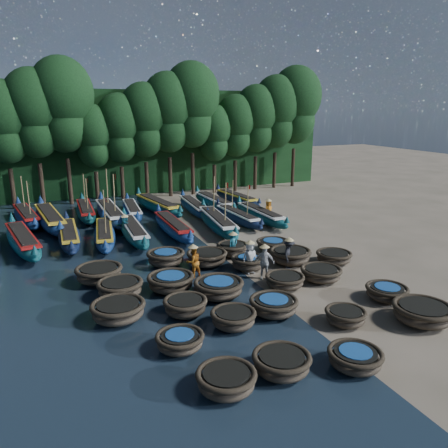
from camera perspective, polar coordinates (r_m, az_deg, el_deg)
name	(u,v)px	position (r m, az deg, el deg)	size (l,w,h in m)	color
ground	(234,266)	(24.03, 1.34, -5.54)	(120.00, 120.00, 0.00)	gray
foliage_wall	(136,142)	(45.04, -11.43, 10.43)	(40.00, 3.00, 10.00)	black
coracle_1	(226,380)	(14.16, 0.30, -19.72)	(2.32, 2.32, 0.70)	#4D4130
coracle_2	(282,363)	(15.04, 7.53, -17.52)	(2.11, 2.11, 0.72)	#4D4130
coracle_3	(355,358)	(15.83, 16.75, -16.42)	(2.03, 2.03, 0.65)	#4D4130
coracle_4	(422,313)	(19.64, 24.50, -10.49)	(2.53, 2.53, 0.79)	#4D4130
coracle_5	(180,341)	(16.25, -5.78, -14.93)	(2.01, 2.01, 0.64)	#4D4130
coracle_6	(233,318)	(17.61, 1.23, -12.19)	(2.14, 2.14, 0.71)	#4D4130
coracle_7	(274,305)	(18.72, 6.50, -10.50)	(2.28, 2.28, 0.73)	#4D4130
coracle_8	(346,316)	(18.50, 15.59, -11.52)	(2.03, 2.03, 0.64)	#4D4130
coracle_9	(387,292)	(21.24, 20.49, -8.33)	(1.92, 1.92, 0.65)	#4D4130
coracle_10	(118,310)	(18.60, -13.66, -10.91)	(2.69, 2.69, 0.80)	#4D4130
coracle_11	(185,306)	(18.62, -5.08, -10.59)	(2.16, 2.16, 0.74)	#4D4130
coracle_12	(219,287)	(20.18, -0.70, -8.29)	(2.83, 2.83, 0.81)	#4D4130
coracle_13	(285,280)	(21.41, 7.94, -7.31)	(2.19, 2.19, 0.64)	#4D4130
coracle_14	(321,273)	(22.52, 12.55, -6.31)	(2.55, 2.55, 0.69)	#4D4130
coracle_15	(120,288)	(20.67, -13.41, -8.13)	(2.30, 2.30, 0.82)	#4D4130
coracle_16	(171,282)	(20.98, -6.97, -7.48)	(2.73, 2.73, 0.80)	#4D4130
coracle_17	(248,262)	(23.43, 3.17, -5.00)	(1.92, 1.92, 0.74)	#4D4130
coracle_18	(290,256)	(24.54, 8.65, -4.10)	(2.67, 2.67, 0.83)	#4D4130
coracle_19	(334,257)	(25.10, 14.16, -4.17)	(2.26, 2.26, 0.67)	#4D4130
coracle_20	(99,273)	(22.64, -16.02, -6.22)	(2.71, 2.71, 0.83)	#4D4130
coracle_21	(166,257)	(24.15, -7.61, -4.36)	(2.11, 2.11, 0.83)	#4D4130
coracle_22	(207,257)	(24.03, -2.24, -4.39)	(2.66, 2.66, 0.80)	#4D4130
coracle_23	(232,249)	(25.53, 1.11, -3.26)	(1.89, 1.89, 0.75)	#4D4130
coracle_24	(273,245)	(26.46, 6.39, -2.71)	(2.01, 2.01, 0.72)	#4D4130
long_boat_1	(23,240)	(29.31, -24.81, -1.96)	(2.87, 8.45, 1.51)	#0D4D47
long_boat_2	(69,235)	(29.55, -19.58, -1.40)	(1.57, 7.68, 1.35)	#10203C
long_boat_3	(105,234)	(29.13, -15.32, -1.30)	(2.28, 7.51, 3.22)	navy
long_boat_4	(133,231)	(29.32, -11.76, -0.93)	(1.64, 7.90, 1.39)	#0D4D47
long_boat_5	(173,226)	(30.03, -6.71, -0.32)	(1.43, 7.95, 1.40)	navy
long_boat_6	(217,222)	(30.75, -0.87, 0.25)	(2.43, 8.53, 3.65)	#0D4D47
long_boat_7	(238,217)	(32.69, 1.81, 0.99)	(1.60, 7.26, 3.09)	#10203C
long_boat_8	(260,215)	(33.19, 4.79, 1.22)	(1.47, 7.82, 1.38)	#0D4D47
long_boat_9	(26,216)	(35.79, -24.41, 0.95)	(2.58, 7.91, 3.40)	navy
long_boat_10	(50,219)	(33.95, -21.79, 0.64)	(2.58, 9.12, 1.62)	navy
long_boat_11	(86,211)	(35.94, -17.62, 1.64)	(1.61, 7.79, 3.31)	#0D4D47
long_boat_12	(110,213)	(34.20, -14.64, 1.34)	(1.66, 9.06, 3.85)	navy
long_boat_13	(132,210)	(35.52, -11.91, 1.81)	(1.88, 7.24, 1.28)	navy
long_boat_14	(158,205)	(36.41, -8.68, 2.44)	(2.86, 8.51, 1.52)	#0D4D47
long_boat_15	(194,207)	(35.85, -3.93, 2.28)	(1.84, 7.75, 1.37)	navy
long_boat_16	(214,202)	(37.45, -1.31, 2.89)	(1.71, 7.90, 1.39)	#0D4D47
long_boat_17	(237,198)	(39.00, 1.69, 3.35)	(2.03, 7.57, 1.34)	#10203C
fisherman_0	(250,256)	(22.84, 3.39, -4.25)	(0.84, 0.55, 1.91)	beige
fisherman_1	(233,244)	(25.03, 1.18, -2.58)	(0.60, 0.52, 1.69)	#195C6C
fisherman_2	(193,261)	(22.32, -4.03, -4.81)	(0.92, 0.78, 1.87)	#B06317
fisherman_3	(289,253)	(23.65, 8.47, -3.81)	(1.19, 1.21, 1.87)	black
fisherman_4	(264,261)	(22.13, 5.27, -4.88)	(1.10, 0.90, 1.96)	beige
fisherman_5	(125,226)	(29.69, -12.80, -0.26)	(1.19, 1.37, 1.69)	#195C6C
fisherman_6	(268,210)	(33.35, 5.81, 1.88)	(0.94, 0.83, 1.82)	#B06317
tree_2	(4,121)	(40.46, -26.80, 11.93)	(4.51, 4.51, 10.63)	black
tree_3	(34,112)	(40.40, -23.59, 13.25)	(4.92, 4.92, 11.60)	black
tree_4	(62,104)	(40.49, -20.34, 14.52)	(5.34, 5.34, 12.58)	black
tree_5	(93,136)	(40.78, -16.72, 11.00)	(3.68, 3.68, 8.68)	black
tree_6	(119,127)	(41.09, -13.54, 12.19)	(4.09, 4.09, 9.65)	black
tree_7	(144,119)	(41.53, -10.40, 13.32)	(4.51, 4.51, 10.63)	black
tree_8	(168,111)	(42.10, -7.30, 14.38)	(4.92, 4.92, 11.60)	black
tree_9	(191,104)	(42.80, -4.27, 15.37)	(5.34, 5.34, 12.58)	black
tree_10	(214,133)	(43.69, -1.29, 11.86)	(3.68, 3.68, 8.68)	black
tree_11	(236,125)	(44.57, 1.51, 12.79)	(4.09, 4.09, 9.65)	black
tree_12	(256,118)	(45.57, 4.22, 13.66)	(4.51, 4.51, 10.63)	black
tree_13	(276,111)	(46.66, 6.83, 14.46)	(4.92, 4.92, 11.60)	black
tree_14	(295,104)	(47.85, 9.32, 15.20)	(5.34, 5.34, 12.58)	black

